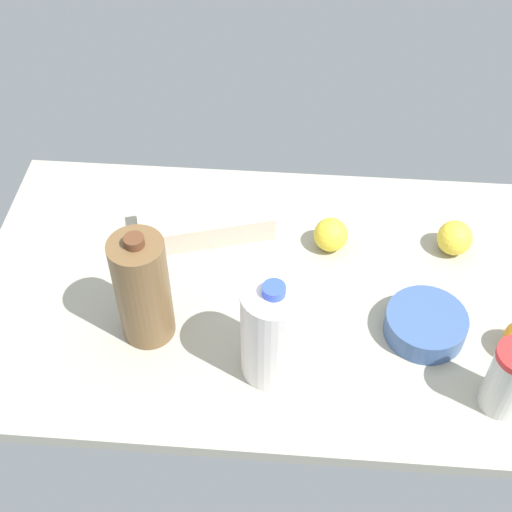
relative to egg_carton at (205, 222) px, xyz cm
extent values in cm
cube|color=#A29F8E|center=(12.79, -16.05, -4.52)|extent=(120.00, 76.00, 3.00)
cube|color=beige|center=(0.00, 0.00, 0.00)|extent=(31.90, 19.43, 6.05)
cylinder|color=silver|center=(60.05, -40.39, 4.15)|extent=(7.93, 7.93, 14.35)
cylinder|color=white|center=(17.39, -35.72, 8.01)|extent=(11.82, 11.82, 22.07)
cylinder|color=blue|center=(17.39, -35.72, 19.95)|extent=(4.14, 4.14, 1.80)
cylinder|color=brown|center=(-7.81, -28.60, 9.31)|extent=(10.56, 10.56, 24.66)
cylinder|color=#59331E|center=(-7.81, -28.60, 22.53)|extent=(3.70, 3.70, 1.80)
cylinder|color=#3A568B|center=(47.37, -25.14, -0.42)|extent=(16.21, 16.21, 5.20)
sphere|color=yellow|center=(55.48, -1.55, 0.83)|extent=(7.70, 7.70, 7.70)
sphere|color=yellow|center=(28.32, -2.60, 0.75)|extent=(7.55, 7.55, 7.55)
camera|label=1|loc=(20.44, -113.89, 112.78)|focal=50.00mm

